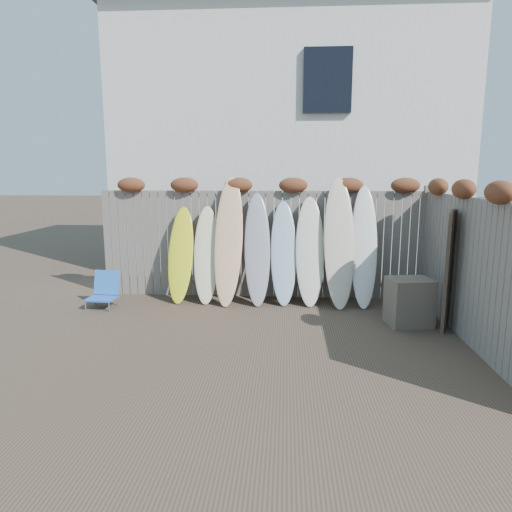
# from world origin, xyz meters

# --- Properties ---
(ground) EXTENTS (80.00, 80.00, 0.00)m
(ground) POSITION_xyz_m (0.00, 0.00, 0.00)
(ground) COLOR #493A2D
(back_fence) EXTENTS (6.05, 0.28, 2.24)m
(back_fence) POSITION_xyz_m (0.06, 2.39, 1.18)
(back_fence) COLOR slate
(back_fence) RESTS_ON ground
(right_fence) EXTENTS (0.28, 4.40, 2.24)m
(right_fence) POSITION_xyz_m (2.99, 0.25, 1.14)
(right_fence) COLOR slate
(right_fence) RESTS_ON ground
(house) EXTENTS (8.50, 5.50, 6.33)m
(house) POSITION_xyz_m (0.50, 6.50, 3.20)
(house) COLOR silver
(house) RESTS_ON ground
(beach_chair) EXTENTS (0.50, 0.53, 0.62)m
(beach_chair) POSITION_xyz_m (-2.70, 1.55, 0.29)
(beach_chair) COLOR blue
(beach_chair) RESTS_ON ground
(wooden_crate) EXTENTS (0.71, 0.62, 0.73)m
(wooden_crate) POSITION_xyz_m (2.39, 0.89, 0.37)
(wooden_crate) COLOR #433632
(wooden_crate) RESTS_ON ground
(lattice_panel) EXTENTS (0.55, 1.11, 1.79)m
(lattice_panel) POSITION_xyz_m (3.02, 1.03, 0.90)
(lattice_panel) COLOR #47342B
(lattice_panel) RESTS_ON ground
(surfboard_0) EXTENTS (0.51, 0.65, 1.72)m
(surfboard_0) POSITION_xyz_m (-1.42, 2.00, 0.86)
(surfboard_0) COLOR yellow
(surfboard_0) RESTS_ON ground
(surfboard_1) EXTENTS (0.48, 0.64, 1.73)m
(surfboard_1) POSITION_xyz_m (-0.95, 2.00, 0.87)
(surfboard_1) COLOR beige
(surfboard_1) RESTS_ON ground
(surfboard_2) EXTENTS (0.56, 0.83, 2.27)m
(surfboard_2) POSITION_xyz_m (-0.54, 1.95, 1.13)
(surfboard_2) COLOR #FFA975
(surfboard_2) RESTS_ON ground
(surfboard_3) EXTENTS (0.52, 0.74, 1.97)m
(surfboard_3) POSITION_xyz_m (-0.03, 1.97, 0.99)
(surfboard_3) COLOR gray
(surfboard_3) RESTS_ON ground
(surfboard_4) EXTENTS (0.50, 0.68, 1.83)m
(surfboard_4) POSITION_xyz_m (0.44, 2.01, 0.91)
(surfboard_4) COLOR #94B3CB
(surfboard_4) RESTS_ON ground
(surfboard_5) EXTENTS (0.52, 0.69, 1.91)m
(surfboard_5) POSITION_xyz_m (0.91, 1.99, 0.96)
(surfboard_5) COLOR beige
(surfboard_5) RESTS_ON ground
(surfboard_6) EXTENTS (0.55, 0.80, 2.25)m
(surfboard_6) POSITION_xyz_m (1.41, 1.93, 1.13)
(surfboard_6) COLOR beige
(surfboard_6) RESTS_ON ground
(surfboard_7) EXTENTS (0.49, 0.77, 2.11)m
(surfboard_7) POSITION_xyz_m (1.85, 1.97, 1.05)
(surfboard_7) COLOR silver
(surfboard_7) RESTS_ON ground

